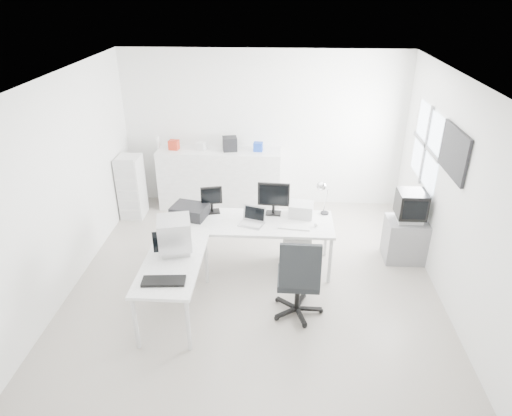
# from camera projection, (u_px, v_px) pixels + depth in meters

# --- Properties ---
(floor) EXTENTS (5.00, 5.00, 0.01)m
(floor) POSITION_uv_depth(u_px,v_px,m) (255.00, 276.00, 6.55)
(floor) COLOR silver
(floor) RESTS_ON ground
(ceiling) EXTENTS (5.00, 5.00, 0.01)m
(ceiling) POSITION_uv_depth(u_px,v_px,m) (255.00, 77.00, 5.28)
(ceiling) COLOR white
(ceiling) RESTS_ON back_wall
(back_wall) EXTENTS (5.00, 0.02, 2.80)m
(back_wall) POSITION_uv_depth(u_px,v_px,m) (263.00, 130.00, 8.14)
(back_wall) COLOR white
(back_wall) RESTS_ON floor
(left_wall) EXTENTS (0.02, 5.00, 2.80)m
(left_wall) POSITION_uv_depth(u_px,v_px,m) (67.00, 183.00, 6.05)
(left_wall) COLOR white
(left_wall) RESTS_ON floor
(right_wall) EXTENTS (0.02, 5.00, 2.80)m
(right_wall) POSITION_uv_depth(u_px,v_px,m) (451.00, 192.00, 5.79)
(right_wall) COLOR white
(right_wall) RESTS_ON floor
(window) EXTENTS (0.02, 1.20, 1.10)m
(window) POSITION_uv_depth(u_px,v_px,m) (426.00, 146.00, 6.77)
(window) COLOR white
(window) RESTS_ON right_wall
(wall_picture) EXTENTS (0.04, 0.90, 0.60)m
(wall_picture) POSITION_uv_depth(u_px,v_px,m) (454.00, 152.00, 5.65)
(wall_picture) COLOR black
(wall_picture) RESTS_ON right_wall
(main_desk) EXTENTS (2.40, 0.80, 0.75)m
(main_desk) POSITION_uv_depth(u_px,v_px,m) (248.00, 244.00, 6.63)
(main_desk) COLOR white
(main_desk) RESTS_ON floor
(side_desk) EXTENTS (0.70, 1.40, 0.75)m
(side_desk) POSITION_uv_depth(u_px,v_px,m) (174.00, 288.00, 5.69)
(side_desk) COLOR white
(side_desk) RESTS_ON floor
(drawer_pedestal) EXTENTS (0.40, 0.50, 0.60)m
(drawer_pedestal) POSITION_uv_depth(u_px,v_px,m) (296.00, 248.00, 6.67)
(drawer_pedestal) COLOR white
(drawer_pedestal) RESTS_ON floor
(inkjet_printer) EXTENTS (0.56, 0.48, 0.17)m
(inkjet_printer) POSITION_uv_depth(u_px,v_px,m) (190.00, 211.00, 6.55)
(inkjet_printer) COLOR black
(inkjet_printer) RESTS_ON main_desk
(lcd_monitor_small) EXTENTS (0.34, 0.25, 0.39)m
(lcd_monitor_small) POSITION_uv_depth(u_px,v_px,m) (212.00, 200.00, 6.62)
(lcd_monitor_small) COLOR black
(lcd_monitor_small) RESTS_ON main_desk
(lcd_monitor_large) EXTENTS (0.47, 0.21, 0.48)m
(lcd_monitor_large) POSITION_uv_depth(u_px,v_px,m) (274.00, 199.00, 6.55)
(lcd_monitor_large) COLOR black
(lcd_monitor_large) RESTS_ON main_desk
(laptop) EXTENTS (0.39, 0.39, 0.20)m
(laptop) POSITION_uv_depth(u_px,v_px,m) (251.00, 218.00, 6.32)
(laptop) COLOR #B7B7BA
(laptop) RESTS_ON main_desk
(white_keyboard) EXTENTS (0.45, 0.19, 0.02)m
(white_keyboard) POSITION_uv_depth(u_px,v_px,m) (294.00, 227.00, 6.29)
(white_keyboard) COLOR white
(white_keyboard) RESTS_ON main_desk
(white_mouse) EXTENTS (0.06, 0.06, 0.06)m
(white_mouse) POSITION_uv_depth(u_px,v_px,m) (316.00, 225.00, 6.31)
(white_mouse) COLOR white
(white_mouse) RESTS_ON main_desk
(laser_printer) EXTENTS (0.37, 0.33, 0.19)m
(laser_printer) POSITION_uv_depth(u_px,v_px,m) (301.00, 210.00, 6.57)
(laser_printer) COLOR silver
(laser_printer) RESTS_ON main_desk
(desk_lamp) EXTENTS (0.20, 0.20, 0.50)m
(desk_lamp) POSITION_uv_depth(u_px,v_px,m) (326.00, 198.00, 6.55)
(desk_lamp) COLOR silver
(desk_lamp) RESTS_ON main_desk
(crt_monitor) EXTENTS (0.46, 0.46, 0.44)m
(crt_monitor) POSITION_uv_depth(u_px,v_px,m) (175.00, 237.00, 5.64)
(crt_monitor) COLOR #B7B7BA
(crt_monitor) RESTS_ON side_desk
(black_keyboard) EXTENTS (0.50, 0.23, 0.03)m
(black_keyboard) POSITION_uv_depth(u_px,v_px,m) (164.00, 281.00, 5.16)
(black_keyboard) COLOR black
(black_keyboard) RESTS_ON side_desk
(office_chair) EXTENTS (0.67, 0.67, 1.15)m
(office_chair) POSITION_uv_depth(u_px,v_px,m) (298.00, 275.00, 5.60)
(office_chair) COLOR #232528
(office_chair) RESTS_ON floor
(tv_cabinet) EXTENTS (0.60, 0.49, 0.65)m
(tv_cabinet) POSITION_uv_depth(u_px,v_px,m) (405.00, 240.00, 6.83)
(tv_cabinet) COLOR gray
(tv_cabinet) RESTS_ON floor
(crt_tv) EXTENTS (0.50, 0.48, 0.45)m
(crt_tv) POSITION_uv_depth(u_px,v_px,m) (411.00, 207.00, 6.58)
(crt_tv) COLOR black
(crt_tv) RESTS_ON tv_cabinet
(sideboard) EXTENTS (2.20, 0.55, 1.10)m
(sideboard) POSITION_uv_depth(u_px,v_px,m) (220.00, 179.00, 8.34)
(sideboard) COLOR white
(sideboard) RESTS_ON floor
(clutter_box_a) EXTENTS (0.19, 0.17, 0.17)m
(clutter_box_a) POSITION_uv_depth(u_px,v_px,m) (174.00, 145.00, 8.09)
(clutter_box_a) COLOR red
(clutter_box_a) RESTS_ON sideboard
(clutter_box_b) EXTENTS (0.17, 0.16, 0.14)m
(clutter_box_b) POSITION_uv_depth(u_px,v_px,m) (202.00, 146.00, 8.07)
(clutter_box_b) COLOR white
(clutter_box_b) RESTS_ON sideboard
(clutter_box_c) EXTENTS (0.28, 0.27, 0.24)m
(clutter_box_c) POSITION_uv_depth(u_px,v_px,m) (230.00, 144.00, 8.02)
(clutter_box_c) COLOR black
(clutter_box_c) RESTS_ON sideboard
(clutter_box_d) EXTENTS (0.17, 0.15, 0.16)m
(clutter_box_d) POSITION_uv_depth(u_px,v_px,m) (258.00, 147.00, 8.02)
(clutter_box_d) COLOR #183CA9
(clutter_box_d) RESTS_ON sideboard
(clutter_bottle) EXTENTS (0.07, 0.07, 0.22)m
(clutter_bottle) POSITION_uv_depth(u_px,v_px,m) (158.00, 142.00, 8.13)
(clutter_bottle) COLOR white
(clutter_bottle) RESTS_ON sideboard
(filing_cabinet) EXTENTS (0.39, 0.46, 1.11)m
(filing_cabinet) POSITION_uv_depth(u_px,v_px,m) (132.00, 187.00, 7.99)
(filing_cabinet) COLOR white
(filing_cabinet) RESTS_ON floor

